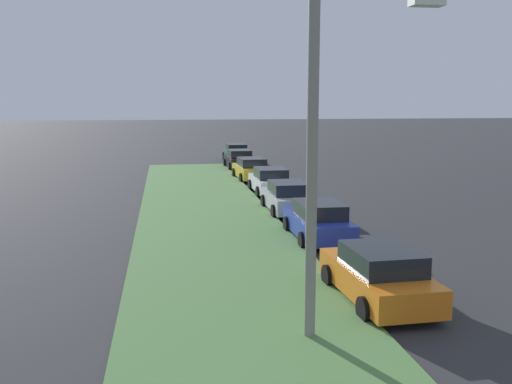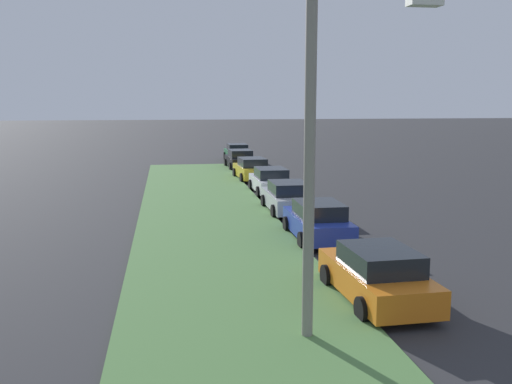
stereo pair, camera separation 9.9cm
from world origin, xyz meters
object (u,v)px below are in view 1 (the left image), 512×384
Objects in this scene: parked_car_yellow at (251,169)px; parked_car_silver at (288,198)px; parked_car_orange at (379,275)px; parked_car_green at (236,153)px; streetlight at (329,140)px; parked_car_black at (239,159)px; parked_car_blue at (318,221)px; parked_car_white at (270,181)px.

parked_car_silver is at bearing 177.12° from parked_car_yellow.
parked_car_orange is at bearing 179.00° from parked_car_silver.
parked_car_orange is at bearing 178.20° from parked_car_green.
parked_car_silver is 14.87m from streetlight.
parked_car_black is 0.58× the size of streetlight.
parked_car_blue is 1.00× the size of parked_car_silver.
parked_car_silver is 1.00× the size of parked_car_white.
parked_car_yellow is (5.78, 0.21, 0.00)m from parked_car_white.
streetlight is at bearing 133.58° from parked_car_orange.
streetlight is (-37.72, 2.70, 3.67)m from parked_car_green.
parked_car_yellow is at bearing -2.82° from parked_car_orange.
parked_car_green is 37.99m from streetlight.
streetlight is (-8.85, 2.23, 3.67)m from parked_car_blue.
parked_car_yellow is at bearing 177.88° from parked_car_black.
parked_car_green is (23.48, -0.47, 0.00)m from parked_car_silver.
streetlight reaches higher than parked_car_orange.
streetlight reaches higher than parked_car_yellow.
parked_car_blue is at bearing 178.08° from parked_car_black.
parked_car_orange and parked_car_yellow have the same top height.
parked_car_black is 32.13m from streetlight.
parked_car_white is at bearing -0.46° from parked_car_blue.
streetlight reaches higher than parked_car_white.
parked_car_white is at bearing 178.34° from parked_car_green.
parked_car_white is 12.11m from parked_car_black.
parked_car_white is at bearing -6.94° from streetlight.
parked_car_yellow is (16.66, 0.04, 0.00)m from parked_car_blue.
parked_car_blue and parked_car_black have the same top height.
parked_car_white and parked_car_green have the same top height.
parked_car_black is at bearing 174.53° from parked_car_green.
parked_car_black and parked_car_green have the same top height.
streetlight is at bearing 174.05° from parked_car_black.
streetlight is at bearing 171.07° from parked_car_silver.
parked_car_black is at bearing -3.18° from parked_car_yellow.
parked_car_silver is 0.99× the size of parked_car_black.
parked_car_blue is 9.84m from streetlight.
streetlight reaches higher than parked_car_green.
streetlight is at bearing 166.27° from parked_car_blue.
parked_car_white is at bearing -3.63° from parked_car_orange.
parked_car_silver and parked_car_white have the same top height.
parked_car_blue is 1.00× the size of parked_car_green.
parked_car_orange is 4.69m from streetlight.
parked_car_silver is at bearing 178.14° from parked_car_green.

